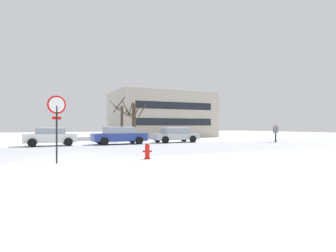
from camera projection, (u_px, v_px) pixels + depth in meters
The scene contains 11 objects.
ground_plane at pixel (66, 158), 13.64m from camera, with size 120.00×120.00×0.00m, color white.
road_surface at pixel (60, 152), 17.01m from camera, with size 80.00×9.47×0.00m.
stop_sign at pixel (57, 116), 11.69m from camera, with size 0.75×0.18×2.81m.
fire_hydrant at pixel (147, 151), 13.26m from camera, with size 0.44×0.30×0.79m.
parked_car_white at pixel (50, 136), 21.99m from camera, with size 3.87×1.99×1.42m.
parked_car_blue at pixel (119, 135), 24.04m from camera, with size 4.52×2.10×1.49m.
parked_car_silver at pixel (175, 135), 26.56m from camera, with size 4.36×2.00×1.40m.
pedestrian_crossing at pixel (276, 132), 26.82m from camera, with size 0.40×0.46×1.72m.
tree_far_mid at pixel (122, 120), 28.16m from camera, with size 1.93×1.91×4.56m.
tree_far_left at pixel (134, 121), 28.71m from camera, with size 1.88×1.85×4.04m.
building_far_right at pixel (161, 115), 39.95m from camera, with size 13.28×9.21×6.25m.
Camera 1 is at (-1.36, -14.43, 1.56)m, focal length 30.33 mm.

